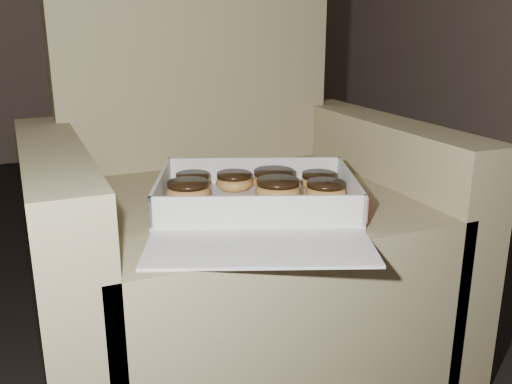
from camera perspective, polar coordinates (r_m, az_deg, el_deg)
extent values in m
cube|color=tan|center=(1.24, -1.62, -8.46)|extent=(0.65, 0.65, 0.38)
cube|color=tan|center=(1.40, -6.37, 12.57)|extent=(0.65, 0.13, 0.47)
cube|color=tan|center=(1.14, -18.52, -8.17)|extent=(0.11, 0.65, 0.51)
cube|color=tan|center=(1.37, 12.24, -3.37)|extent=(0.11, 0.65, 0.51)
cube|color=white|center=(1.08, 0.00, -1.22)|extent=(0.44, 0.39, 0.01)
cube|color=white|center=(1.20, -0.17, 2.19)|extent=(0.34, 0.14, 0.05)
cube|color=white|center=(0.94, 0.22, -1.95)|extent=(0.34, 0.14, 0.05)
cube|color=white|center=(1.08, -9.46, 0.28)|extent=(0.11, 0.25, 0.05)
cube|color=white|center=(1.09, 9.38, 0.43)|extent=(0.11, 0.25, 0.05)
cube|color=#D3545C|center=(1.09, 9.61, 0.43)|extent=(0.10, 0.25, 0.05)
cube|color=white|center=(0.88, 0.37, -5.60)|extent=(0.39, 0.27, 0.01)
ellipsoid|color=#CB8347|center=(1.14, 1.79, 1.10)|extent=(0.09, 0.09, 0.04)
cylinder|color=black|center=(1.14, 1.80, 1.98)|extent=(0.08, 0.08, 0.01)
ellipsoid|color=#CB8347|center=(1.15, 6.29, 0.96)|extent=(0.07, 0.07, 0.04)
cylinder|color=black|center=(1.15, 6.32, 1.70)|extent=(0.07, 0.07, 0.01)
ellipsoid|color=#CB8347|center=(1.08, 2.20, 0.09)|extent=(0.09, 0.09, 0.04)
cylinder|color=black|center=(1.07, 2.21, 1.03)|extent=(0.08, 0.08, 0.01)
ellipsoid|color=#CB8347|center=(1.09, 6.96, -0.02)|extent=(0.08, 0.08, 0.04)
cylinder|color=black|center=(1.08, 6.99, 0.80)|extent=(0.07, 0.07, 0.01)
ellipsoid|color=#CB8347|center=(1.14, -2.21, 0.96)|extent=(0.07, 0.07, 0.04)
cylinder|color=black|center=(1.14, -2.22, 1.71)|extent=(0.07, 0.07, 0.01)
ellipsoid|color=#CB8347|center=(1.08, -6.77, -0.06)|extent=(0.08, 0.08, 0.04)
cylinder|color=black|center=(1.07, -6.80, 0.83)|extent=(0.08, 0.08, 0.01)
ellipsoid|color=#CB8347|center=(1.15, -6.33, 0.92)|extent=(0.07, 0.07, 0.03)
cylinder|color=black|center=(1.14, -6.35, 1.64)|extent=(0.07, 0.07, 0.01)
ellipsoid|color=black|center=(1.02, 7.61, -2.15)|extent=(0.01, 0.01, 0.00)
ellipsoid|color=black|center=(1.04, 8.89, -1.77)|extent=(0.01, 0.01, 0.00)
ellipsoid|color=black|center=(1.00, 3.34, -2.42)|extent=(0.01, 0.01, 0.00)
ellipsoid|color=black|center=(1.03, 8.95, -2.02)|extent=(0.01, 0.01, 0.00)
ellipsoid|color=black|center=(0.98, -1.54, -2.74)|extent=(0.01, 0.01, 0.00)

